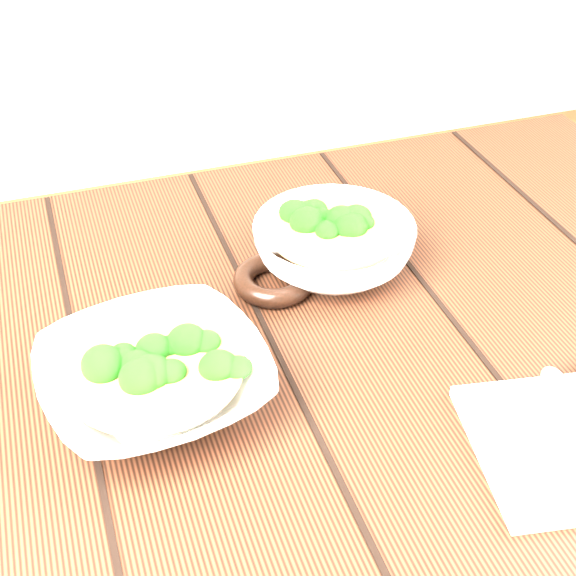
{
  "coord_description": "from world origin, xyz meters",
  "views": [
    {
      "loc": [
        -0.21,
        -0.6,
        1.31
      ],
      "look_at": [
        0.01,
        0.04,
        0.8
      ],
      "focal_mm": 50.0,
      "sensor_mm": 36.0,
      "label": 1
    }
  ],
  "objects_px": {
    "table": "(294,425)",
    "trivet": "(274,280)",
    "soup_bowl_front": "(155,378)",
    "soup_bowl_back": "(334,244)"
  },
  "relations": [
    {
      "from": "soup_bowl_back",
      "to": "table",
      "type": "bearing_deg",
      "value": -126.74
    },
    {
      "from": "table",
      "to": "trivet",
      "type": "xyz_separation_m",
      "value": [
        0.01,
        0.11,
        0.13
      ]
    },
    {
      "from": "table",
      "to": "trivet",
      "type": "bearing_deg",
      "value": 83.91
    },
    {
      "from": "soup_bowl_front",
      "to": "trivet",
      "type": "xyz_separation_m",
      "value": [
        0.16,
        0.14,
        -0.02
      ]
    },
    {
      "from": "trivet",
      "to": "soup_bowl_front",
      "type": "bearing_deg",
      "value": -140.28
    },
    {
      "from": "table",
      "to": "soup_bowl_back",
      "type": "relative_size",
      "value": 4.93
    },
    {
      "from": "table",
      "to": "soup_bowl_back",
      "type": "distance_m",
      "value": 0.22
    },
    {
      "from": "table",
      "to": "trivet",
      "type": "distance_m",
      "value": 0.17
    },
    {
      "from": "table",
      "to": "soup_bowl_front",
      "type": "relative_size",
      "value": 4.91
    },
    {
      "from": "soup_bowl_front",
      "to": "trivet",
      "type": "distance_m",
      "value": 0.21
    }
  ]
}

